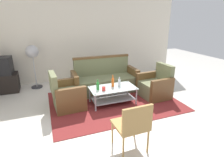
{
  "coord_description": "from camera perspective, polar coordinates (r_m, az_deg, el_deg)",
  "views": [
    {
      "loc": [
        -1.37,
        -3.0,
        2.02
      ],
      "look_at": [
        0.06,
        0.78,
        0.65
      ],
      "focal_mm": 29.18,
      "sensor_mm": 36.0,
      "label": 1
    }
  ],
  "objects": [
    {
      "name": "ground_plane",
      "position": [
        3.87,
        3.33,
        -12.78
      ],
      "size": [
        14.0,
        14.0,
        0.0
      ],
      "primitive_type": "plane",
      "color": "beige"
    },
    {
      "name": "wall_back",
      "position": [
        6.24,
        -8.17,
        12.85
      ],
      "size": [
        6.52,
        0.12,
        2.8
      ],
      "color": "silver",
      "rests_on": "ground"
    },
    {
      "name": "rug",
      "position": [
        4.62,
        0.6,
        -7.09
      ],
      "size": [
        3.08,
        2.25,
        0.01
      ],
      "primitive_type": "cube",
      "color": "maroon",
      "rests_on": "ground"
    },
    {
      "name": "couch",
      "position": [
        5.14,
        -2.32,
        -0.64
      ],
      "size": [
        1.81,
        0.76,
        0.96
      ],
      "rotation": [
        0.0,
        0.0,
        3.13
      ],
      "color": "#6B704C",
      "rests_on": "rug"
    },
    {
      "name": "armchair_left",
      "position": [
        4.35,
        -13.9,
        -5.28
      ],
      "size": [
        0.74,
        0.8,
        0.85
      ],
      "rotation": [
        0.0,
        0.0,
        -1.51
      ],
      "color": "#6B704C",
      "rests_on": "rug"
    },
    {
      "name": "armchair_right",
      "position": [
        4.93,
        13.35,
        -2.38
      ],
      "size": [
        0.74,
        0.8,
        0.85
      ],
      "rotation": [
        0.0,
        0.0,
        1.63
      ],
      "color": "#6B704C",
      "rests_on": "rug"
    },
    {
      "name": "coffee_table",
      "position": [
        4.42,
        0.24,
        -4.53
      ],
      "size": [
        1.1,
        0.6,
        0.4
      ],
      "color": "silver",
      "rests_on": "rug"
    },
    {
      "name": "bottle_green",
      "position": [
        4.23,
        -4.47,
        -2.31
      ],
      "size": [
        0.07,
        0.07,
        0.24
      ],
      "color": "#2D8C38",
      "rests_on": "coffee_table"
    },
    {
      "name": "bottle_clear",
      "position": [
        4.44,
        2.29,
        -1.33
      ],
      "size": [
        0.07,
        0.07,
        0.23
      ],
      "color": "silver",
      "rests_on": "coffee_table"
    },
    {
      "name": "bottle_orange",
      "position": [
        4.41,
        0.26,
        -1.18
      ],
      "size": [
        0.07,
        0.07,
        0.29
      ],
      "color": "#D85919",
      "rests_on": "coffee_table"
    },
    {
      "name": "cup",
      "position": [
        4.18,
        -2.61,
        -3.18
      ],
      "size": [
        0.08,
        0.08,
        0.1
      ],
      "primitive_type": "cylinder",
      "color": "red",
      "rests_on": "coffee_table"
    },
    {
      "name": "tv_stand",
      "position": [
        5.94,
        -31.0,
        -1.28
      ],
      "size": [
        0.8,
        0.5,
        0.52
      ],
      "primitive_type": "cube",
      "color": "black",
      "rests_on": "ground"
    },
    {
      "name": "pedestal_fan",
      "position": [
        5.7,
        -23.66,
        6.99
      ],
      "size": [
        0.36,
        0.36,
        1.27
      ],
      "color": "#2D2D33",
      "rests_on": "ground"
    },
    {
      "name": "wicker_chair",
      "position": [
        2.84,
        6.56,
        -13.9
      ],
      "size": [
        0.49,
        0.49,
        0.84
      ],
      "rotation": [
        0.0,
        0.0,
        0.03
      ],
      "color": "#AD844C",
      "rests_on": "ground"
    }
  ]
}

